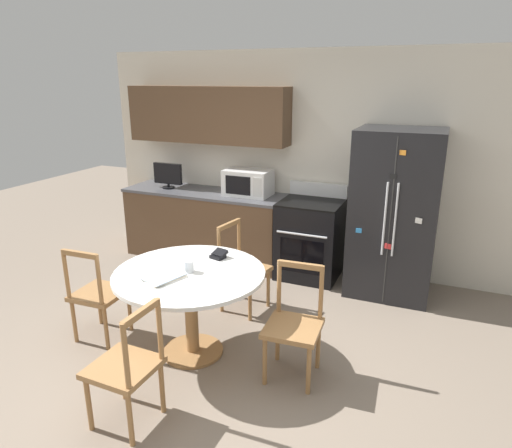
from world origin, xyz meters
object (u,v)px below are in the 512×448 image
at_px(dining_chair_near, 127,368).
at_px(wallet, 219,255).
at_px(refrigerator, 394,214).
at_px(candle_glass, 189,267).
at_px(dining_chair_far, 243,269).
at_px(dining_chair_left, 98,294).
at_px(dining_chair_right, 294,326).
at_px(oven_range, 310,238).
at_px(microwave, 248,183).
at_px(countertop_tv, 168,175).

xyz_separation_m(dining_chair_near, wallet, (0.05, 1.26, 0.35)).
height_order(refrigerator, candle_glass, refrigerator).
bearing_deg(dining_chair_far, dining_chair_left, -33.77).
xyz_separation_m(refrigerator, dining_chair_right, (-0.50, -1.86, -0.46)).
xyz_separation_m(oven_range, dining_chair_left, (-1.35, -2.08, -0.03)).
distance_m(refrigerator, wallet, 2.03).
bearing_deg(microwave, dining_chair_right, -57.34).
height_order(refrigerator, dining_chair_far, refrigerator).
height_order(refrigerator, countertop_tv, refrigerator).
distance_m(countertop_tv, dining_chair_right, 3.11).
xyz_separation_m(oven_range, microwave, (-0.82, 0.06, 0.59)).
distance_m(oven_range, dining_chair_right, 1.96).
bearing_deg(dining_chair_far, microwave, -149.30).
xyz_separation_m(dining_chair_left, dining_chair_near, (0.93, -0.78, 0.00)).
relative_size(dining_chair_left, wallet, 5.92).
height_order(microwave, countertop_tv, countertop_tv).
relative_size(oven_range, dining_chair_near, 1.20).
bearing_deg(wallet, dining_chair_far, 91.79).
relative_size(microwave, wallet, 3.65).
bearing_deg(countertop_tv, refrigerator, -0.97).
height_order(microwave, candle_glass, microwave).
bearing_deg(microwave, oven_range, -4.01).
relative_size(dining_chair_far, dining_chair_near, 1.00).
bearing_deg(dining_chair_right, candle_glass, -0.25).
relative_size(refrigerator, dining_chair_left, 1.98).
distance_m(countertop_tv, candle_glass, 2.47).
xyz_separation_m(refrigerator, wallet, (-1.31, -1.54, -0.11)).
relative_size(dining_chair_left, candle_glass, 9.63).
bearing_deg(refrigerator, oven_range, 176.70).
bearing_deg(dining_chair_left, countertop_tv, 103.12).
distance_m(candle_glass, wallet, 0.38).
xyz_separation_m(countertop_tv, dining_chair_far, (1.54, -1.06, -0.64)).
height_order(oven_range, dining_chair_right, oven_range).
bearing_deg(oven_range, countertop_tv, -179.84).
relative_size(oven_range, dining_chair_right, 1.20).
xyz_separation_m(oven_range, wallet, (-0.37, -1.60, 0.32)).
bearing_deg(countertop_tv, dining_chair_far, -34.49).
relative_size(microwave, dining_chair_near, 0.62).
bearing_deg(dining_chair_right, dining_chair_left, 1.78).
bearing_deg(oven_range, dining_chair_left, -122.96).
distance_m(dining_chair_left, dining_chair_right, 1.79).
bearing_deg(dining_chair_right, dining_chair_near, 44.32).
relative_size(oven_range, microwave, 1.94).
relative_size(refrigerator, wallet, 11.75).
bearing_deg(dining_chair_left, dining_chair_right, 2.85).
height_order(oven_range, dining_chair_far, oven_range).
height_order(dining_chair_far, dining_chair_near, same).
distance_m(oven_range, dining_chair_near, 2.89).
bearing_deg(countertop_tv, dining_chair_right, -38.77).
bearing_deg(oven_range, microwave, 175.99).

